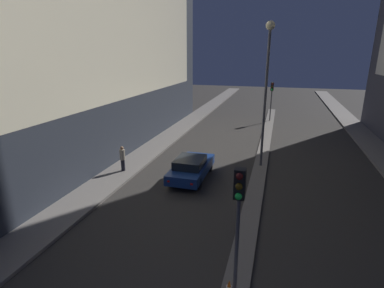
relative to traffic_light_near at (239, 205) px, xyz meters
The scene contains 6 objects.
median_strip 15.41m from the traffic_light_near, 90.00° to the left, with size 0.89×36.34×0.12m.
traffic_light_near is the anchor object (origin of this frame).
traffic_light_mid 25.98m from the traffic_light_near, 90.00° to the left, with size 0.32×0.42×4.19m.
street_lamp 12.06m from the traffic_light_near, 90.00° to the left, with size 0.54×0.54×9.05m.
car_left_lane 9.67m from the traffic_light_near, 114.81° to the left, with size 1.89×4.46×1.40m.
pedestrian_on_left_sidewalk 11.86m from the traffic_light_near, 135.69° to the left, with size 0.33×0.33×1.61m.
Camera 1 is at (0.87, -3.60, 7.36)m, focal length 28.00 mm.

